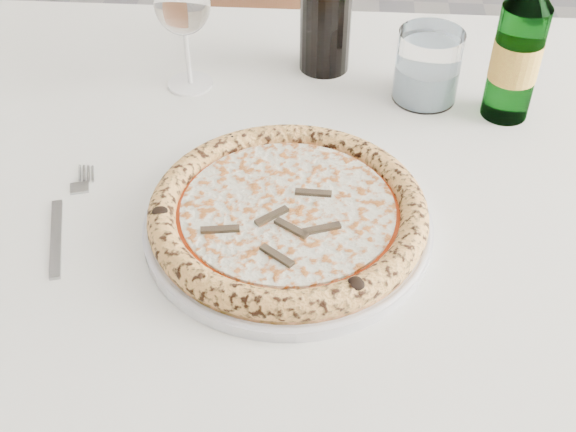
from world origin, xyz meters
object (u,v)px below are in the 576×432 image
chair_far (270,33)px  pizza (288,212)px  plate (288,224)px  dining_table (294,226)px  tumbler (427,71)px  wine_glass (182,6)px  beer_bottle (518,50)px

chair_far → pizza: bearing=-82.7°
plate → pizza: (-0.00, -0.00, 0.02)m
pizza → dining_table: bearing=90.0°
chair_far → plate: size_ratio=2.97×
pizza → tumbler: bearing=59.8°
dining_table → wine_glass: 0.32m
wine_glass → dining_table: bearing=-49.3°
chair_far → pizza: size_ratio=3.10×
pizza → wine_glass: wine_glass is taller
wine_glass → tumbler: size_ratio=1.70×
chair_far → beer_bottle: 0.80m
dining_table → tumbler: tumbler is taller
beer_bottle → tumbler: bearing=163.2°
dining_table → beer_bottle: (0.27, 0.15, 0.18)m
beer_bottle → dining_table: bearing=-150.7°
wine_glass → beer_bottle: 0.43m
plate → beer_bottle: beer_bottle is taller
dining_table → beer_bottle: bearing=29.3°
chair_far → dining_table: bearing=-81.8°
tumbler → beer_bottle: beer_bottle is taller
plate → beer_bottle: (0.27, 0.25, 0.09)m
plate → tumbler: (0.16, 0.28, 0.03)m
wine_glass → tumbler: wine_glass is taller
dining_table → tumbler: size_ratio=15.29×
pizza → beer_bottle: bearing=43.1°
wine_glass → pizza: bearing=-60.7°
plate → beer_bottle: 0.38m
beer_bottle → wine_glass: bearing=175.0°
chair_far → tumbler: (0.28, -0.60, 0.26)m
chair_far → wine_glass: chair_far is taller
chair_far → beer_bottle: beer_bottle is taller
chair_far → pizza: 0.92m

